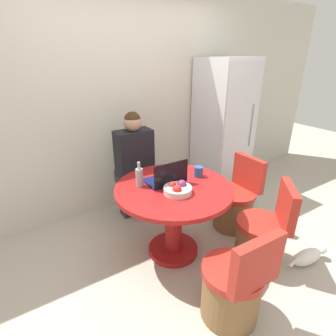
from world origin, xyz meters
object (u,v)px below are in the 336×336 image
object	(u,v)px
chair_near_camera	(233,289)
fruit_bowl	(178,189)
dining_table	(174,206)
chair_right_side	(235,205)
chair_near_right_corner	(262,238)
cat	(308,256)
person_seated	(133,164)
refrigerator	(222,129)
bottle	(139,177)
laptop	(166,178)

from	to	relation	value
chair_near_camera	fruit_bowl	xyz separation A→B (m)	(-0.01, 0.73, 0.50)
dining_table	chair_right_side	size ratio (longest dim) A/B	1.31
chair_right_side	chair_near_right_corner	bearing A→B (deg)	-20.84
fruit_bowl	cat	size ratio (longest dim) A/B	0.54
chair_near_camera	person_seated	xyz separation A→B (m)	(-0.03, 1.61, 0.44)
chair_near_right_corner	cat	world-z (taller)	chair_near_right_corner
refrigerator	bottle	xyz separation A→B (m)	(-1.60, -0.64, -0.08)
chair_right_side	chair_near_camera	world-z (taller)	same
chair_right_side	bottle	size ratio (longest dim) A/B	3.48
chair_near_right_corner	fruit_bowl	world-z (taller)	fruit_bowl
dining_table	chair_near_camera	distance (m)	0.88
refrigerator	cat	bearing A→B (deg)	-101.40
dining_table	fruit_bowl	size ratio (longest dim) A/B	4.37
dining_table	chair_right_side	xyz separation A→B (m)	(0.84, -0.00, -0.26)
dining_table	bottle	world-z (taller)	bottle
chair_near_right_corner	fruit_bowl	size ratio (longest dim) A/B	3.32
refrigerator	person_seated	size ratio (longest dim) A/B	1.40
dining_table	chair_near_right_corner	world-z (taller)	chair_near_right_corner
person_seated	dining_table	bearing A→B (deg)	93.75
refrigerator	bottle	bearing A→B (deg)	-158.26
dining_table	cat	world-z (taller)	dining_table
chair_near_camera	person_seated	distance (m)	1.67
refrigerator	chair_near_right_corner	size ratio (longest dim) A/B	2.21
cat	fruit_bowl	bearing A→B (deg)	153.53
chair_near_right_corner	laptop	size ratio (longest dim) A/B	2.34
person_seated	laptop	bearing A→B (deg)	92.82
laptop	person_seated	bearing A→B (deg)	-87.18
person_seated	fruit_bowl	distance (m)	0.89
chair_near_camera	fruit_bowl	bearing A→B (deg)	-87.58
fruit_bowl	chair_near_right_corner	bearing A→B (deg)	-33.96
chair_right_side	chair_near_right_corner	xyz separation A→B (m)	(-0.21, -0.56, 0.00)
laptop	cat	distance (m)	1.56
refrigerator	fruit_bowl	xyz separation A→B (m)	(-1.37, -0.93, -0.14)
person_seated	cat	bearing A→B (deg)	123.34
dining_table	chair_near_right_corner	size ratio (longest dim) A/B	1.31
person_seated	cat	distance (m)	2.02
chair_near_camera	chair_near_right_corner	world-z (taller)	same
person_seated	fruit_bowl	size ratio (longest dim) A/B	5.26
cat	laptop	bearing A→B (deg)	145.66
dining_table	chair_right_side	bearing A→B (deg)	-0.12
dining_table	cat	bearing A→B (deg)	-39.71
chair_near_right_corner	laptop	xyz separation A→B (m)	(-0.65, 0.67, 0.51)
chair_near_camera	bottle	distance (m)	1.19
laptop	refrigerator	bearing A→B (deg)	-152.35
chair_right_side	cat	size ratio (longest dim) A/B	1.80
cat	chair_right_side	bearing A→B (deg)	109.25
person_seated	fruit_bowl	world-z (taller)	person_seated
refrigerator	cat	distance (m)	1.88
chair_right_side	fruit_bowl	bearing A→B (deg)	-82.47
chair_near_camera	chair_near_right_corner	size ratio (longest dim) A/B	1.00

